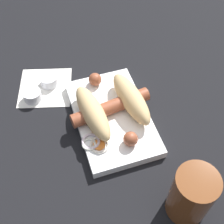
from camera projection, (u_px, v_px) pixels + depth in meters
ground_plane at (112, 120)px, 0.69m from camera, size 3.00×3.00×0.00m
food_tray at (112, 118)px, 0.69m from camera, size 0.25×0.15×0.02m
bread_roll at (112, 106)px, 0.66m from camera, size 0.17×0.15×0.05m
sausage at (112, 107)px, 0.67m from camera, size 0.21×0.18×0.03m
pickled_veggies at (95, 142)px, 0.63m from camera, size 0.08×0.06×0.01m
napkin at (45, 87)px, 0.75m from camera, size 0.15×0.15×0.00m
condiment_cup_near at (49, 81)px, 0.75m from camera, size 0.04×0.04×0.03m
condiment_cup_far at (33, 96)px, 0.72m from camera, size 0.04×0.04×0.03m
drink_glass at (191, 195)px, 0.53m from camera, size 0.07×0.07×0.12m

